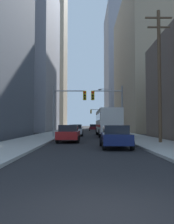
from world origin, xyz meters
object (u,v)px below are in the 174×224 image
Objects in this scene: sedan_maroon at (93,127)px; traffic_signal_far_right at (97,115)px; sedan_red at (69,133)px; traffic_signal_near_left at (68,103)px; sedan_navy at (115,137)px; traffic_signal_near_right at (109,103)px; city_bus at (107,121)px; sedan_silver at (76,130)px; sedan_beige at (77,129)px.

traffic_signal_far_right is at bearing 79.90° from sedan_maroon.
sedan_red is 6.82m from traffic_signal_near_left.
sedan_navy and sedan_maroon have the same top height.
sedan_navy is 0.71× the size of traffic_signal_near_right.
traffic_signal_near_left is at bearing 95.11° from sedan_red.
sedan_red is at bearing -84.89° from traffic_signal_near_left.
traffic_signal_far_right reaches higher than sedan_red.
sedan_silver is (-4.18, 0.63, -1.16)m from city_bus.
traffic_signal_near_left is at bearing 109.66° from sedan_navy.
city_bus is 12.20m from sedan_beige.
sedan_navy is 26.93m from sedan_beige.
sedan_maroon is 0.70× the size of traffic_signal_near_left.
city_bus is 4.61m from traffic_signal_near_right.
sedan_silver is 1.00× the size of sedan_maroon.
sedan_beige is at bearing 89.94° from sedan_red.
traffic_signal_near_right is at bearing 86.63° from sedan_navy.
sedan_silver is 0.70× the size of traffic_signal_near_left.
sedan_red is 10.69m from sedan_silver.
traffic_signal_near_right is at bearing -90.45° from traffic_signal_far_right.
traffic_signal_near_left and traffic_signal_far_right have the same top height.
traffic_signal_near_right is at bearing -88.31° from sedan_maroon.
sedan_navy is at bearing -93.37° from traffic_signal_near_right.
sedan_navy is at bearing -78.29° from sedan_silver.
traffic_signal_near_right is at bearing -75.03° from sedan_beige.
traffic_signal_near_left reaches higher than sedan_beige.
city_bus is at bearing 86.76° from sedan_navy.
sedan_beige is (0.02, 21.40, 0.00)m from sedan_red.
sedan_maroon is (3.27, 13.56, 0.00)m from sedan_beige.
sedan_maroon is (3.12, 24.27, 0.00)m from sedan_silver.
sedan_maroon is at bearing 84.61° from sedan_red.
city_bus is 24.95m from sedan_maroon.
city_bus is 2.73× the size of sedan_maroon.
sedan_beige is (-0.15, 10.71, 0.00)m from sedan_silver.
city_bus is 15.43m from sedan_navy.
traffic_signal_near_left is (-4.89, -4.10, 2.12)m from city_bus.
sedan_maroon is at bearing 76.43° from sedan_beige.
sedan_beige is at bearing -102.47° from traffic_signal_far_right.
traffic_signal_near_right is (-0.21, -4.10, 2.11)m from city_bus.
sedan_red is 0.71× the size of traffic_signal_near_right.
traffic_signal_far_right is (4.96, 35.38, -0.04)m from traffic_signal_near_left.
traffic_signal_far_right is at bearing 89.55° from traffic_signal_near_right.
sedan_red is (-4.36, -10.06, -1.16)m from city_bus.
traffic_signal_far_right is at bearing 77.53° from sedan_beige.
sedan_beige is (-4.34, 11.34, -1.16)m from city_bus.
sedan_beige and sedan_maroon have the same top height.
sedan_beige is at bearing 110.92° from city_bus.
traffic_signal_near_left is 1.00× the size of traffic_signal_far_right.
sedan_silver is at bearing 101.71° from sedan_navy.
city_bus is 11.02m from sedan_red.
traffic_signal_near_left is 1.00× the size of traffic_signal_near_right.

